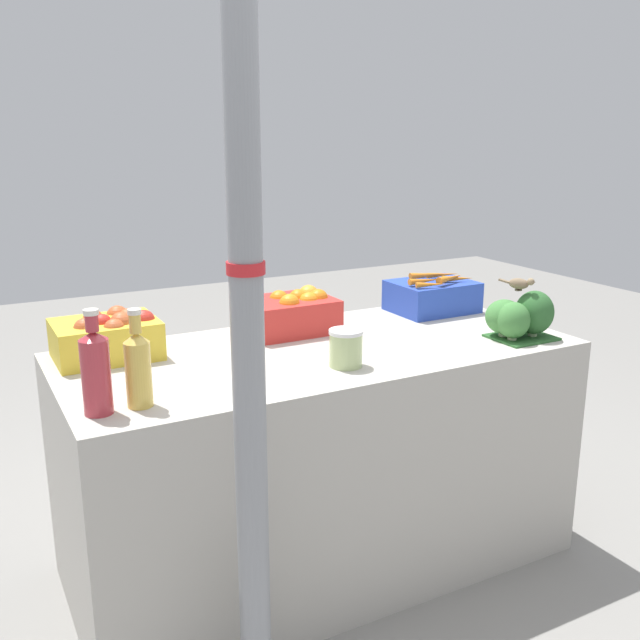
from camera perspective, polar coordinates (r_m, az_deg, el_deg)
ground_plane at (r=2.85m, az=0.00°, el=-18.52°), size 10.00×10.00×0.00m
market_table at (r=2.65m, az=0.00°, el=-10.92°), size 1.78×0.80×0.84m
support_pole at (r=1.71m, az=-5.86°, el=0.47°), size 0.09×0.09×2.29m
apple_crate at (r=2.47m, az=-16.62°, el=-1.22°), size 0.33×0.26×0.16m
orange_crate at (r=2.68m, az=-2.37°, el=0.63°), size 0.33×0.26×0.16m
carrot_crate at (r=3.02m, az=8.98°, el=1.97°), size 0.33×0.26×0.17m
broccoli_pile at (r=2.67m, az=15.66°, el=0.25°), size 0.24×0.19×0.18m
juice_bottle_ruby at (r=1.98m, az=-17.50°, el=-3.85°), size 0.08×0.08×0.29m
juice_bottle_golden at (r=2.00m, az=-14.35°, el=-3.65°), size 0.07×0.07×0.28m
pickle_jar at (r=2.28m, az=2.08°, el=-2.25°), size 0.11×0.11×0.12m
sparrow_bird at (r=2.66m, az=15.71°, el=2.84°), size 0.08×0.12×0.05m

